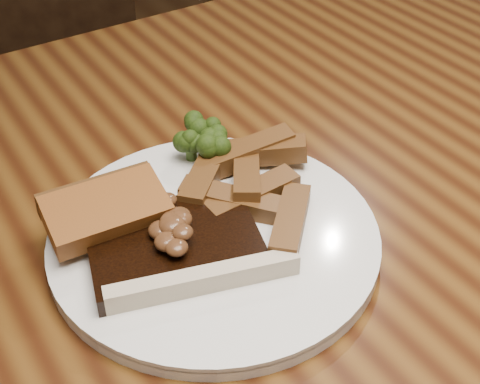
# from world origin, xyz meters

# --- Properties ---
(dining_table) EXTENTS (1.60, 0.90, 0.75)m
(dining_table) POSITION_xyz_m (0.00, 0.00, 0.66)
(dining_table) COLOR #4E2E0F
(dining_table) RESTS_ON ground
(chair_far) EXTENTS (0.44, 0.44, 0.81)m
(chair_far) POSITION_xyz_m (-0.04, 0.68, 0.44)
(chair_far) COLOR black
(chair_far) RESTS_ON ground
(plate) EXTENTS (0.33, 0.33, 0.01)m
(plate) POSITION_xyz_m (-0.06, -0.03, 0.76)
(plate) COLOR white
(plate) RESTS_ON dining_table
(steak) EXTENTS (0.17, 0.15, 0.02)m
(steak) POSITION_xyz_m (-0.10, -0.04, 0.77)
(steak) COLOR black
(steak) RESTS_ON plate
(steak_bone) EXTENTS (0.16, 0.06, 0.02)m
(steak_bone) POSITION_xyz_m (-0.10, -0.09, 0.77)
(steak_bone) COLOR #BBAC91
(steak_bone) RESTS_ON plate
(mushroom_pile) EXTENTS (0.07, 0.07, 0.03)m
(mushroom_pile) POSITION_xyz_m (-0.09, -0.03, 0.80)
(mushroom_pile) COLOR #4F2E18
(mushroom_pile) RESTS_ON steak
(garlic_bread) EXTENTS (0.11, 0.07, 0.02)m
(garlic_bread) POSITION_xyz_m (-0.14, 0.02, 0.77)
(garlic_bread) COLOR brown
(garlic_bread) RESTS_ON plate
(potato_wedges) EXTENTS (0.13, 0.13, 0.02)m
(potato_wedges) POSITION_xyz_m (0.01, -0.02, 0.77)
(potato_wedges) COLOR brown
(potato_wedges) RESTS_ON plate
(broccoli_cluster) EXTENTS (0.07, 0.07, 0.04)m
(broccoli_cluster) POSITION_xyz_m (0.01, 0.06, 0.78)
(broccoli_cluster) COLOR #273B0D
(broccoli_cluster) RESTS_ON plate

